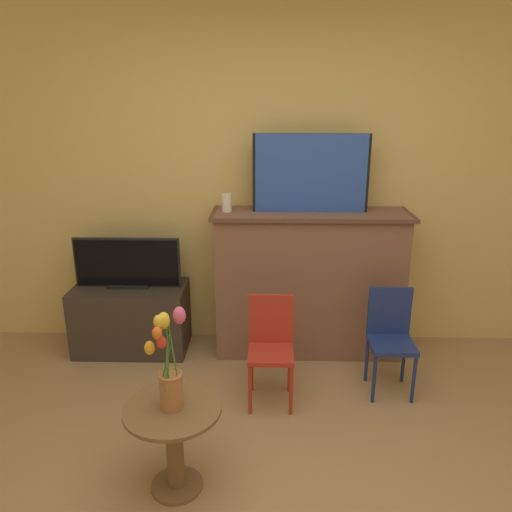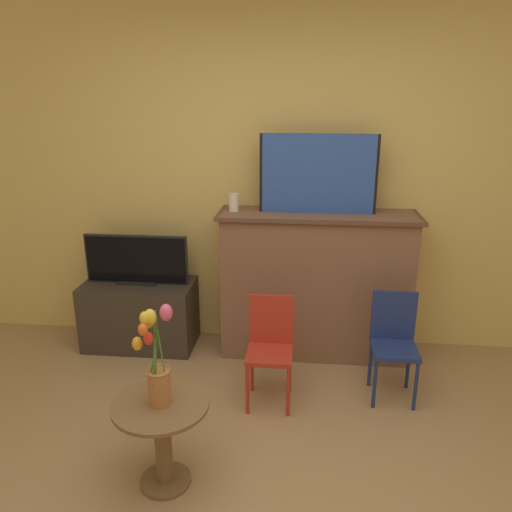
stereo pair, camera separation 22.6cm
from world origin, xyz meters
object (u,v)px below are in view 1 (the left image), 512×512
Objects in this scene: painting at (311,174)px; vase_tulips at (169,370)px; tv_monitor at (127,264)px; chair_red at (271,343)px; chair_blue at (390,334)px.

vase_tulips is at bearing -116.77° from painting.
painting reaches higher than vase_tulips.
tv_monitor is at bearing -178.42° from painting.
chair_red is (-0.28, -0.69, -0.98)m from painting.
chair_red is 1.31× the size of vase_tulips.
chair_red is (1.09, -0.65, -0.30)m from tv_monitor.
vase_tulips is (-0.49, -0.82, 0.29)m from chair_red.
chair_blue is (0.52, -0.54, -0.98)m from painting.
painting is 1.24m from chair_blue.
chair_blue is at bearing 10.29° from chair_red.
painting is 1.52m from tv_monitor.
tv_monitor is 1.30m from chair_red.
vase_tulips reaches higher than chair_blue.
vase_tulips is (0.60, -1.48, -0.02)m from tv_monitor.
chair_red and chair_blue have the same top height.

